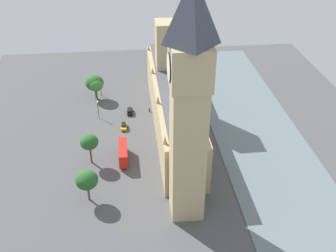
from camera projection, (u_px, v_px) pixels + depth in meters
name	position (u px, v px, depth m)	size (l,w,h in m)	color
ground_plane	(166.00, 126.00, 136.90)	(140.71, 140.71, 0.00)	#4C4C4F
river_thames	(250.00, 121.00, 139.45)	(28.53, 126.64, 0.25)	slate
parliament_building	(172.00, 99.00, 133.68)	(12.31, 70.71, 31.93)	tan
clock_tower	(189.00, 106.00, 86.45)	(8.82, 8.82, 58.97)	tan
car_black_trailing	(130.00, 111.00, 143.52)	(2.06, 4.77, 1.74)	black
car_yellow_cab_corner	(124.00, 126.00, 135.10)	(2.04, 4.33, 1.74)	gold
double_decker_bus_far_end	(123.00, 152.00, 119.40)	(2.75, 10.53, 4.75)	red
pedestrian_near_tower	(149.00, 110.00, 144.76)	(0.62, 0.53, 1.51)	navy
plane_tree_kerbside	(89.00, 142.00, 115.70)	(5.26, 5.26, 9.62)	brown
plane_tree_by_river_gate	(96.00, 85.00, 149.46)	(5.63, 5.63, 8.55)	brown
plane_tree_opposite_hall	(95.00, 83.00, 150.34)	(6.82, 6.82, 9.23)	brown
plane_tree_under_trees	(87.00, 180.00, 102.60)	(5.83, 5.83, 9.12)	brown
street_lamp_midblock	(101.00, 85.00, 153.12)	(0.56, 0.56, 6.20)	black
street_lamp_leading	(98.00, 106.00, 139.18)	(0.56, 0.56, 6.38)	black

